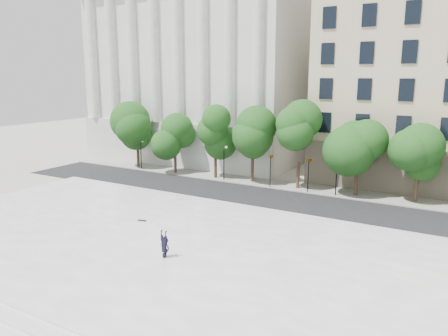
{
  "coord_description": "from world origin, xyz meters",
  "views": [
    {
      "loc": [
        18.09,
        -20.37,
        12.16
      ],
      "look_at": [
        0.62,
        10.0,
        4.65
      ],
      "focal_mm": 35.0,
      "sensor_mm": 36.0,
      "label": 1
    }
  ],
  "objects_px": {
    "traffic_light_east": "(309,158)",
    "person_lying": "(165,254)",
    "traffic_light_west": "(271,155)",
    "skateboard": "(142,220)"
  },
  "relations": [
    {
      "from": "skateboard",
      "to": "traffic_light_west",
      "type": "bearing_deg",
      "value": 62.98
    },
    {
      "from": "person_lying",
      "to": "skateboard",
      "type": "bearing_deg",
      "value": 141.5
    },
    {
      "from": "traffic_light_west",
      "to": "traffic_light_east",
      "type": "bearing_deg",
      "value": 0.0
    },
    {
      "from": "person_lying",
      "to": "skateboard",
      "type": "relative_size",
      "value": 2.62
    },
    {
      "from": "traffic_light_east",
      "to": "skateboard",
      "type": "bearing_deg",
      "value": -116.62
    },
    {
      "from": "traffic_light_west",
      "to": "person_lying",
      "type": "height_order",
      "value": "traffic_light_west"
    },
    {
      "from": "traffic_light_east",
      "to": "person_lying",
      "type": "xyz_separation_m",
      "value": [
        -2.22,
        -21.48,
        -3.08
      ]
    },
    {
      "from": "traffic_light_west",
      "to": "person_lying",
      "type": "relative_size",
      "value": 2.27
    },
    {
      "from": "traffic_light_east",
      "to": "skateboard",
      "type": "relative_size",
      "value": 6.08
    },
    {
      "from": "traffic_light_west",
      "to": "person_lying",
      "type": "distance_m",
      "value": 21.79
    }
  ]
}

